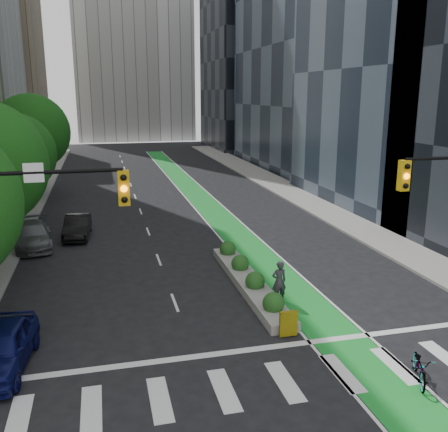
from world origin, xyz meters
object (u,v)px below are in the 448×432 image
cyclist (279,281)px  parked_car_left_mid (77,226)px  parked_car_left_far (33,235)px  bicycle (420,367)px  parked_car_left_near (1,348)px  median_planter (248,279)px

cyclist → parked_car_left_mid: cyclist is taller
parked_car_left_mid → parked_car_left_far: parked_car_left_far is taller
bicycle → parked_car_left_near: parked_car_left_near is taller
median_planter → cyclist: size_ratio=5.46×
parked_car_left_mid → parked_car_left_far: (-2.50, -1.55, 0.02)m
cyclist → median_planter: bearing=-72.9°
median_planter → parked_car_left_far: 14.11m
bicycle → parked_car_left_far: (-13.70, 18.22, 0.23)m
parked_car_left_mid → cyclist: bearing=-51.1°
bicycle → cyclist: size_ratio=1.01×
parked_car_left_near → parked_car_left_mid: parked_car_left_near is taller
median_planter → bicycle: size_ratio=5.41×
median_planter → parked_car_left_far: (-10.70, 9.18, 0.35)m
median_planter → parked_car_left_far: bearing=139.4°
bicycle → parked_car_left_mid: size_ratio=0.45×
median_planter → parked_car_left_far: size_ratio=2.05×
median_planter → parked_car_left_near: parked_car_left_near is taller
parked_car_left_near → parked_car_left_mid: 15.88m
bicycle → parked_car_left_mid: parked_car_left_mid is taller
cyclist → parked_car_left_far: bearing=-48.9°
cyclist → parked_car_left_mid: size_ratio=0.44×
bicycle → cyclist: 7.39m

